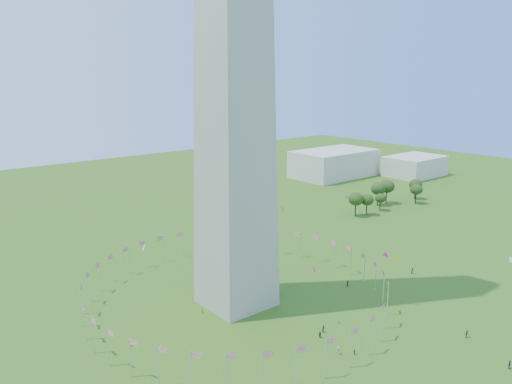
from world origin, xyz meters
TOP-DOWN VIEW (x-y plane):
  - flag_ring at (-0.00, 50.00)m, footprint 80.24×80.24m
  - gov_building_east_a at (150.00, 150.00)m, footprint 50.00×30.00m
  - gov_building_east_b at (190.00, 120.00)m, footprint 35.00×25.00m
  - crowd at (10.24, -1.81)m, footprint 101.45×70.08m
  - kites_aloft at (10.27, 23.10)m, footprint 133.94×67.99m
  - tree_line_east at (114.68, 85.93)m, footprint 53.72×15.98m

SIDE VIEW (x-z plane):
  - crowd at x=10.24m, z-range -0.09..1.93m
  - flag_ring at x=0.00m, z-range 0.00..9.00m
  - tree_line_east at x=114.68m, z-range -0.55..10.81m
  - gov_building_east_b at x=190.00m, z-range 0.00..12.00m
  - gov_building_east_a at x=150.00m, z-range 0.00..16.00m
  - kites_aloft at x=10.27m, z-range -0.87..41.05m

